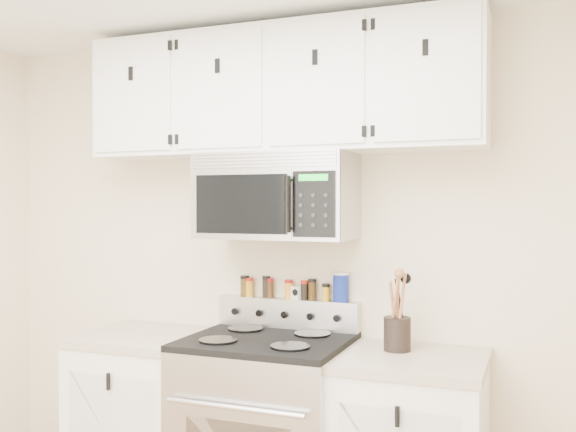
# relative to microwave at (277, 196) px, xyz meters

# --- Properties ---
(back_wall) EXTENTS (3.50, 0.01, 2.50)m
(back_wall) POSITION_rel_microwave_xyz_m (-0.00, 0.19, -0.38)
(back_wall) COLOR beige
(back_wall) RESTS_ON floor
(base_cabinet_left) EXTENTS (0.64, 0.62, 0.92)m
(base_cabinet_left) POSITION_rel_microwave_xyz_m (-0.69, -0.10, -1.17)
(base_cabinet_left) COLOR white
(base_cabinet_left) RESTS_ON floor
(microwave) EXTENTS (0.76, 0.44, 0.42)m
(microwave) POSITION_rel_microwave_xyz_m (0.00, 0.00, 0.00)
(microwave) COLOR #9E9EA3
(microwave) RESTS_ON back_wall
(upper_cabinets) EXTENTS (2.00, 0.35, 0.62)m
(upper_cabinets) POSITION_rel_microwave_xyz_m (-0.00, 0.03, 0.52)
(upper_cabinets) COLOR white
(upper_cabinets) RESTS_ON back_wall
(utensil_crock) EXTENTS (0.12, 0.12, 0.36)m
(utensil_crock) POSITION_rel_microwave_xyz_m (0.61, -0.03, -0.62)
(utensil_crock) COLOR black
(utensil_crock) RESTS_ON base_cabinet_right
(kitchen_timer) EXTENTS (0.07, 0.06, 0.07)m
(kitchen_timer) POSITION_rel_microwave_xyz_m (0.05, 0.16, -0.50)
(kitchen_timer) COLOR silver
(kitchen_timer) RESTS_ON range
(salt_canister) EXTENTS (0.08, 0.08, 0.15)m
(salt_canister) POSITION_rel_microwave_xyz_m (0.28, 0.16, -0.46)
(salt_canister) COLOR navy
(salt_canister) RESTS_ON range
(spice_jar_0) EXTENTS (0.05, 0.05, 0.11)m
(spice_jar_0) POSITION_rel_microwave_xyz_m (-0.25, 0.16, -0.47)
(spice_jar_0) COLOR #473311
(spice_jar_0) RESTS_ON range
(spice_jar_1) EXTENTS (0.04, 0.04, 0.10)m
(spice_jar_1) POSITION_rel_microwave_xyz_m (-0.22, 0.16, -0.48)
(spice_jar_1) COLOR orange
(spice_jar_1) RESTS_ON range
(spice_jar_2) EXTENTS (0.04, 0.04, 0.11)m
(spice_jar_2) POSITION_rel_microwave_xyz_m (-0.12, 0.16, -0.47)
(spice_jar_2) COLOR black
(spice_jar_2) RESTS_ON range
(spice_jar_3) EXTENTS (0.04, 0.04, 0.10)m
(spice_jar_3) POSITION_rel_microwave_xyz_m (-0.10, 0.16, -0.48)
(spice_jar_3) COLOR #41250F
(spice_jar_3) RESTS_ON range
(spice_jar_4) EXTENTS (0.04, 0.04, 0.10)m
(spice_jar_4) POSITION_rel_microwave_xyz_m (0.00, 0.16, -0.48)
(spice_jar_4) COLOR orange
(spice_jar_4) RESTS_ON range
(spice_jar_5) EXTENTS (0.04, 0.04, 0.10)m
(spice_jar_5) POSITION_rel_microwave_xyz_m (0.09, 0.16, -0.48)
(spice_jar_5) COLOR black
(spice_jar_5) RESTS_ON range
(spice_jar_6) EXTENTS (0.04, 0.04, 0.11)m
(spice_jar_6) POSITION_rel_microwave_xyz_m (0.13, 0.16, -0.47)
(spice_jar_6) COLOR #39270D
(spice_jar_6) RESTS_ON range
(spice_jar_7) EXTENTS (0.04, 0.04, 0.09)m
(spice_jar_7) POSITION_rel_microwave_xyz_m (0.21, 0.16, -0.49)
(spice_jar_7) COLOR gold
(spice_jar_7) RESTS_ON range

